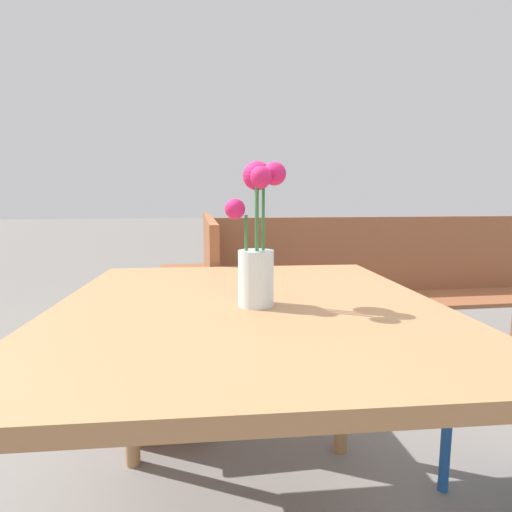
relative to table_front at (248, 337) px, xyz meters
name	(u,v)px	position (x,y,z in m)	size (l,w,h in m)	color
table_front	(248,337)	(0.00, 0.00, 0.00)	(0.95, 1.05, 0.70)	#9E7047
flower_vase	(257,247)	(0.01, -0.03, 0.22)	(0.13, 0.13, 0.32)	silver
bench_near	(388,291)	(0.88, 0.99, -0.15)	(1.81, 0.40, 0.85)	brown
bench_middle	(194,284)	(-0.11, 1.35, -0.15)	(0.39, 1.66, 0.85)	brown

